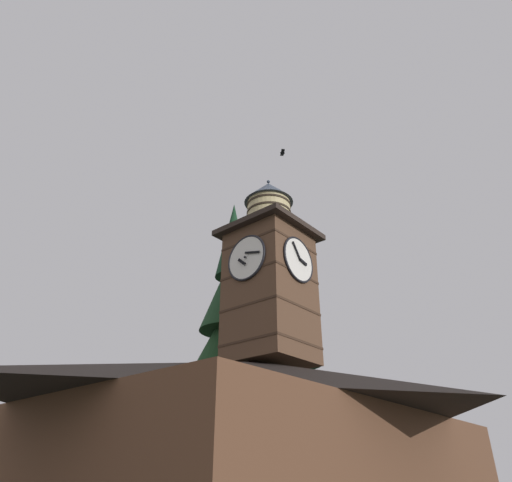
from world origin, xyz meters
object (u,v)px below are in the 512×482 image
at_px(clock_tower, 270,275).
at_px(pine_tree_behind, 230,360).
at_px(moon, 86,388).
at_px(flying_bird_high, 282,153).
at_px(building_main, 257,441).
at_px(pine_tree_aside, 297,393).

relative_size(clock_tower, pine_tree_behind, 0.56).
xyz_separation_m(moon, flying_bird_high, (11.71, 36.06, 6.41)).
bearing_deg(clock_tower, moon, -109.66).
relative_size(building_main, flying_bird_high, 31.44).
xyz_separation_m(pine_tree_behind, moon, (-10.98, -31.93, 3.79)).
bearing_deg(pine_tree_behind, moon, -108.97).
distance_m(pine_tree_aside, flying_bird_high, 13.75).
bearing_deg(pine_tree_aside, clock_tower, 29.23).
height_order(clock_tower, pine_tree_aside, clock_tower).
relative_size(clock_tower, flying_bird_high, 17.29).
bearing_deg(building_main, pine_tree_behind, -123.84).
bearing_deg(clock_tower, building_main, -3.94).
relative_size(pine_tree_aside, moon, 7.29).
xyz_separation_m(pine_tree_behind, flying_bird_high, (0.73, 4.13, 10.20)).
distance_m(building_main, flying_bird_high, 14.29).
relative_size(clock_tower, pine_tree_aside, 0.63).
bearing_deg(moon, building_main, 69.18).
bearing_deg(pine_tree_aside, pine_tree_behind, 4.46).
distance_m(pine_tree_behind, moon, 33.98).
xyz_separation_m(clock_tower, pine_tree_aside, (-8.12, -4.54, -3.52)).
distance_m(clock_tower, pine_tree_aside, 9.94).
bearing_deg(flying_bird_high, moon, -107.99).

